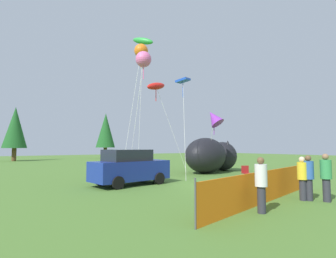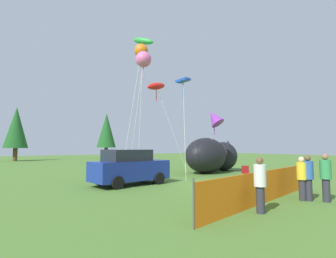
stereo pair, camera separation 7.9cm
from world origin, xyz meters
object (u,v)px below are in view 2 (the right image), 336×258
at_px(kite_green_fish, 143,42).
at_px(kite_pink_octopus, 143,60).
at_px(spectator_in_grey_shirt, 302,176).
at_px(kite_purple_delta, 214,118).
at_px(spectator_in_green_shirt, 308,176).
at_px(kite_orange_flower, 141,51).
at_px(spectator_in_red_shirt, 326,175).
at_px(inflatable_cat, 211,156).
at_px(parked_car, 130,167).
at_px(kite_blue_box, 183,82).
at_px(kite_red_lizard, 156,86).
at_px(folding_chair, 246,172).
at_px(spectator_in_white_shirt, 260,182).

xyz_separation_m(kite_green_fish, kite_pink_octopus, (-3.57, -6.51, -4.23)).
bearing_deg(spectator_in_grey_shirt, kite_purple_delta, 66.31).
bearing_deg(spectator_in_green_shirt, kite_orange_flower, 96.07).
bearing_deg(spectator_in_red_shirt, kite_pink_octopus, 106.82).
height_order(inflatable_cat, kite_pink_octopus, kite_pink_octopus).
height_order(parked_car, kite_blue_box, kite_blue_box).
height_order(kite_orange_flower, kite_red_lizard, kite_orange_flower).
xyz_separation_m(spectator_in_red_shirt, kite_pink_octopus, (-2.86, 9.45, 6.69)).
distance_m(inflatable_cat, spectator_in_green_shirt, 11.66).
xyz_separation_m(spectator_in_grey_shirt, kite_blue_box, (1.55, 9.67, 6.04)).
distance_m(inflatable_cat, kite_blue_box, 6.72).
distance_m(spectator_in_red_shirt, kite_orange_flower, 14.80).
bearing_deg(spectator_in_red_shirt, kite_red_lizard, 86.66).
xyz_separation_m(spectator_in_green_shirt, kite_red_lizard, (1.13, 13.24, 6.30)).
distance_m(folding_chair, kite_green_fish, 15.18).
distance_m(kite_purple_delta, kite_blue_box, 3.61).
relative_size(parked_car, kite_green_fish, 0.36).
bearing_deg(spectator_in_green_shirt, kite_blue_box, 82.04).
bearing_deg(parked_car, folding_chair, -24.37).
distance_m(folding_chair, inflatable_cat, 5.17).
distance_m(kite_blue_box, kite_orange_flower, 3.96).
relative_size(parked_car, spectator_in_grey_shirt, 2.64).
bearing_deg(kite_pink_octopus, inflatable_cat, 12.38).
bearing_deg(spectator_in_white_shirt, inflatable_cat, 52.73).
distance_m(spectator_in_grey_shirt, kite_red_lizard, 14.59).
bearing_deg(spectator_in_white_shirt, spectator_in_red_shirt, -5.86).
distance_m(inflatable_cat, kite_purple_delta, 3.65).
relative_size(kite_pink_octopus, kite_orange_flower, 0.83).
bearing_deg(kite_green_fish, parked_car, -123.49).
height_order(folding_chair, spectator_in_white_shirt, spectator_in_white_shirt).
height_order(spectator_in_red_shirt, spectator_in_white_shirt, spectator_in_red_shirt).
bearing_deg(spectator_in_white_shirt, kite_purple_delta, 52.66).
height_order(kite_green_fish, kite_purple_delta, kite_green_fish).
distance_m(parked_car, inflatable_cat, 9.25).
distance_m(kite_pink_octopus, kite_red_lizard, 5.66).
bearing_deg(parked_car, kite_blue_box, 12.24).
bearing_deg(inflatable_cat, folding_chair, -125.75).
bearing_deg(inflatable_cat, spectator_in_grey_shirt, -133.60).
bearing_deg(kite_purple_delta, kite_red_lizard, 120.80).
bearing_deg(kite_purple_delta, spectator_in_white_shirt, -127.34).
distance_m(spectator_in_red_shirt, kite_green_fish, 19.35).
bearing_deg(parked_car, kite_purple_delta, 0.22).
bearing_deg(kite_blue_box, spectator_in_red_shirt, -95.78).
bearing_deg(kite_purple_delta, kite_pink_octopus, -179.90).
bearing_deg(spectator_in_green_shirt, spectator_in_grey_shirt, 136.68).
bearing_deg(kite_purple_delta, spectator_in_grey_shirt, -113.69).
xyz_separation_m(folding_chair, spectator_in_white_shirt, (-6.56, -5.86, 0.47)).
distance_m(spectator_in_green_shirt, kite_pink_octopus, 11.48).
xyz_separation_m(spectator_in_white_shirt, kite_red_lizard, (4.38, 13.38, 6.30)).
height_order(folding_chair, spectator_in_grey_shirt, spectator_in_grey_shirt).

